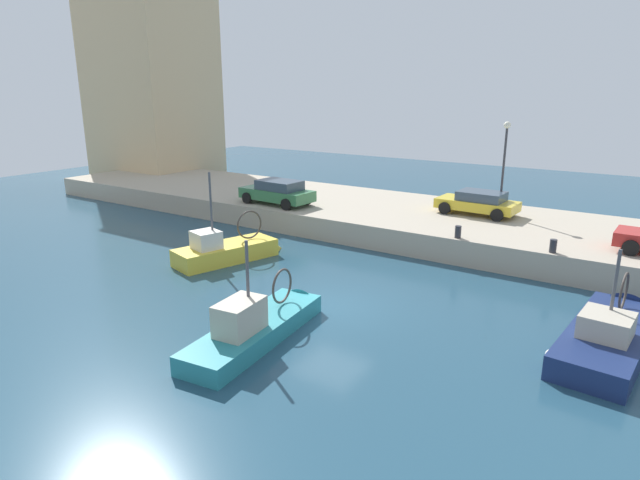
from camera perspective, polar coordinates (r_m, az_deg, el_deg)
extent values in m
plane|color=navy|center=(19.80, 1.25, -7.03)|extent=(80.00, 80.00, 0.00)
cube|color=#ADA08C|center=(29.50, 13.35, 1.50)|extent=(9.00, 56.00, 1.20)
cube|color=teal|center=(17.46, -6.82, -10.44)|extent=(6.06, 2.25, 1.22)
cone|color=teal|center=(20.02, -1.49, -6.77)|extent=(1.05, 1.54, 1.45)
cube|color=#B2A893|center=(17.23, -6.88, -8.81)|extent=(5.81, 2.10, 0.08)
cube|color=#B7AD99|center=(16.43, -8.48, -8.06)|extent=(1.68, 1.15, 1.01)
cylinder|color=#4C4C51|center=(16.46, -7.63, -4.75)|extent=(0.10, 0.10, 2.81)
torus|color=#3F3833|center=(18.23, -4.03, -4.87)|extent=(1.22, 0.21, 1.21)
sphere|color=white|center=(16.63, -12.92, -11.48)|extent=(0.32, 0.32, 0.32)
cube|color=gold|center=(25.21, -9.87, -2.17)|extent=(5.00, 2.92, 1.57)
cone|color=gold|center=(26.60, -4.86, -1.02)|extent=(1.28, 1.71, 1.52)
cube|color=#9E7A51|center=(25.01, -9.95, -0.63)|extent=(4.78, 2.74, 0.08)
cube|color=beige|center=(24.44, -11.94, -0.02)|extent=(1.37, 1.37, 0.82)
cylinder|color=#4C4C51|center=(24.28, -11.43, 3.03)|extent=(0.10, 0.10, 3.47)
torus|color=#3F3833|center=(25.46, -7.48, 1.62)|extent=(1.32, 0.45, 1.35)
sphere|color=white|center=(25.29, -13.72, -1.77)|extent=(0.32, 0.32, 0.32)
cube|color=navy|center=(18.88, 28.00, -10.22)|extent=(6.21, 2.52, 1.47)
cone|color=navy|center=(21.99, 29.70, -6.85)|extent=(1.04, 1.91, 1.85)
cube|color=#896B4C|center=(18.62, 28.27, -8.38)|extent=(5.95, 2.34, 0.08)
cube|color=#B7AD99|center=(17.83, 28.01, -8.00)|extent=(1.46, 1.46, 0.72)
cylinder|color=#4C4C51|center=(17.90, 28.64, -4.88)|extent=(0.10, 0.10, 2.61)
torus|color=#3F3833|center=(19.95, 29.45, -4.72)|extent=(1.25, 0.18, 1.25)
sphere|color=white|center=(17.35, 23.22, -11.10)|extent=(0.32, 0.32, 0.32)
cube|color=#387547|center=(31.17, -4.59, 4.85)|extent=(2.07, 4.47, 0.60)
cube|color=#384756|center=(30.92, -4.31, 5.82)|extent=(1.74, 2.54, 0.53)
cylinder|color=black|center=(31.56, -7.71, 4.43)|extent=(0.26, 0.65, 0.64)
cylinder|color=black|center=(32.86, -5.48, 4.96)|extent=(0.26, 0.65, 0.64)
cylinder|color=black|center=(29.59, -3.59, 3.78)|extent=(0.26, 0.65, 0.64)
cylinder|color=black|center=(30.96, -1.39, 4.35)|extent=(0.26, 0.65, 0.64)
cube|color=gold|center=(29.71, 16.26, 3.62)|extent=(2.01, 4.18, 0.50)
cube|color=#384756|center=(29.55, 16.71, 4.48)|extent=(1.71, 2.36, 0.47)
cylinder|color=black|center=(29.40, 13.05, 3.32)|extent=(0.24, 0.65, 0.64)
cylinder|color=black|center=(31.08, 14.40, 3.90)|extent=(0.24, 0.65, 0.64)
cylinder|color=black|center=(28.47, 18.23, 2.52)|extent=(0.24, 0.65, 0.64)
cylinder|color=black|center=(30.20, 19.33, 3.15)|extent=(0.24, 0.65, 0.64)
cylinder|color=black|center=(24.86, 30.01, -0.72)|extent=(0.24, 0.65, 0.64)
cylinder|color=black|center=(26.47, 30.42, 0.13)|extent=(0.24, 0.65, 0.64)
cylinder|color=#2D2D33|center=(23.90, 23.42, -0.58)|extent=(0.28, 0.28, 0.55)
cylinder|color=#2D2D33|center=(24.84, 14.39, 0.84)|extent=(0.28, 0.28, 0.55)
cylinder|color=#38383D|center=(29.70, 18.78, 6.80)|extent=(0.12, 0.12, 4.50)
sphere|color=#F2EACC|center=(29.45, 19.20, 11.41)|extent=(0.36, 0.36, 0.36)
cube|color=#D1B284|center=(48.43, -17.42, 16.05)|extent=(7.45, 8.89, 16.85)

